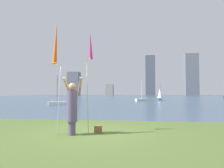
# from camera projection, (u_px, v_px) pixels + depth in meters

# --- Properties ---
(ground) EXTENTS (120.00, 138.00, 0.12)m
(ground) POSITION_uv_depth(u_px,v_px,m) (130.00, 98.00, 57.83)
(ground) COLOR #475B28
(person) EXTENTS (0.74, 0.55, 2.02)m
(person) POSITION_uv_depth(u_px,v_px,m) (72.00, 106.00, 6.94)
(person) COLOR #594C72
(person) RESTS_ON ground
(kite_flag_left) EXTENTS (0.16, 0.66, 3.97)m
(kite_flag_left) POSITION_uv_depth(u_px,v_px,m) (56.00, 45.00, 6.86)
(kite_flag_left) COLOR #B2B2B7
(kite_flag_left) RESTS_ON ground
(kite_flag_right) EXTENTS (0.16, 0.80, 3.76)m
(kite_flag_right) POSITION_uv_depth(u_px,v_px,m) (90.00, 49.00, 7.49)
(kite_flag_right) COLOR #B2B2B7
(kite_flag_right) RESTS_ON ground
(bag) EXTENTS (0.27, 0.17, 0.25)m
(bag) POSITION_uv_depth(u_px,v_px,m) (98.00, 129.00, 7.28)
(bag) COLOR brown
(bag) RESTS_ON ground
(sailboat_1) EXTENTS (2.15, 1.59, 3.59)m
(sailboat_1) POSITION_uv_depth(u_px,v_px,m) (57.00, 103.00, 23.90)
(sailboat_1) COLOR white
(sailboat_1) RESTS_ON ground
(sailboat_3) EXTENTS (2.40, 1.86, 3.61)m
(sailboat_3) POSITION_uv_depth(u_px,v_px,m) (142.00, 100.00, 35.08)
(sailboat_3) COLOR silver
(sailboat_3) RESTS_ON ground
(sailboat_7) EXTENTS (1.16, 2.14, 3.29)m
(sailboat_7) POSITION_uv_depth(u_px,v_px,m) (160.00, 94.00, 38.48)
(sailboat_7) COLOR #2D6084
(sailboat_7) RESTS_ON ground
(skyline_tower_0) EXTENTS (6.74, 5.61, 13.58)m
(skyline_tower_0) POSITION_uv_depth(u_px,v_px,m) (74.00, 84.00, 116.08)
(skyline_tower_0) COLOR slate
(skyline_tower_0) RESTS_ON ground
(skyline_tower_1) EXTENTS (4.11, 4.76, 6.13)m
(skyline_tower_1) POSITION_uv_depth(u_px,v_px,m) (110.00, 90.00, 110.09)
(skyline_tower_1) COLOR gray
(skyline_tower_1) RESTS_ON ground
(skyline_tower_2) EXTENTS (5.21, 4.93, 22.07)m
(skyline_tower_2) POSITION_uv_depth(u_px,v_px,m) (150.00, 76.00, 110.21)
(skyline_tower_2) COLOR #565B66
(skyline_tower_2) RESTS_ON ground
(skyline_tower_3) EXTENTS (6.90, 4.27, 22.37)m
(skyline_tower_3) POSITION_uv_depth(u_px,v_px,m) (191.00, 75.00, 105.86)
(skyline_tower_3) COLOR slate
(skyline_tower_3) RESTS_ON ground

